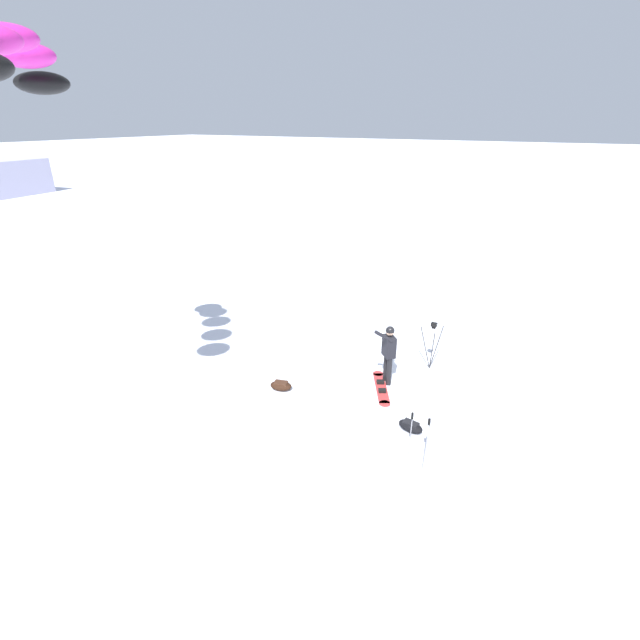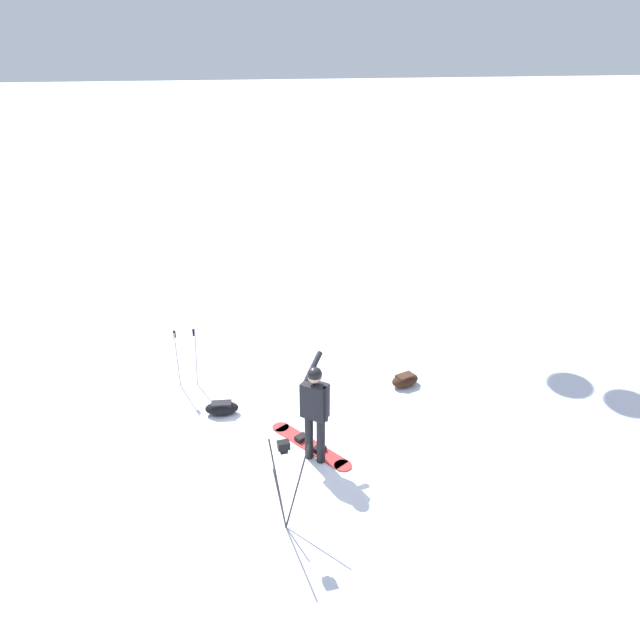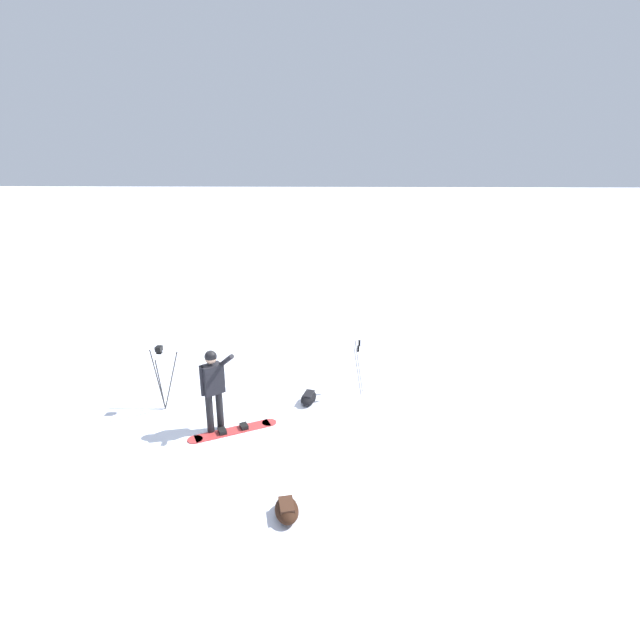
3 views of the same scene
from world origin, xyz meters
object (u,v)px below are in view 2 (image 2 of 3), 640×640
object	(u,v)px
snowboard	(310,445)
gear_bag_large	(405,380)
snowboarder	(315,404)
camera_tripod	(284,468)
ski_poles	(186,351)
gear_bag_small	(222,408)

from	to	relation	value
snowboard	gear_bag_large	world-z (taller)	gear_bag_large
snowboarder	gear_bag_large	bearing A→B (deg)	126.42
snowboard	camera_tripod	size ratio (longest dim) A/B	1.11
snowboard	ski_poles	distance (m)	3.18
gear_bag_large	camera_tripod	bearing A→B (deg)	-45.69
gear_bag_small	ski_poles	xyz separation A→B (m)	(-1.10, -0.50, 0.71)
camera_tripod	ski_poles	size ratio (longest dim) A/B	1.15
snowboarder	snowboard	distance (m)	1.08
snowboard	camera_tripod	bearing A→B (deg)	-25.78
gear_bag_small	ski_poles	bearing A→B (deg)	-155.73
gear_bag_large	ski_poles	distance (m)	4.34
snowboarder	snowboard	bearing A→B (deg)	178.35
snowboard	ski_poles	world-z (taller)	ski_poles
snowboarder	gear_bag_small	xyz separation A→B (m)	(-1.74, -1.29, -0.92)
snowboard	gear_bag_small	world-z (taller)	gear_bag_small
snowboard	ski_poles	bearing A→B (deg)	-144.24
ski_poles	gear_bag_large	bearing A→B (deg)	75.04
snowboarder	ski_poles	bearing A→B (deg)	-147.85
snowboarder	snowboard	size ratio (longest dim) A/B	1.07
gear_bag_large	ski_poles	xyz separation A→B (m)	(-1.11, -4.14, 0.71)
gear_bag_large	snowboarder	bearing A→B (deg)	-53.58
snowboarder	gear_bag_large	xyz separation A→B (m)	(-1.74, 2.35, -0.92)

